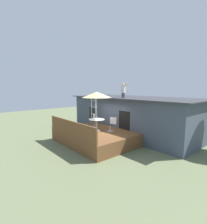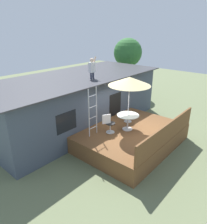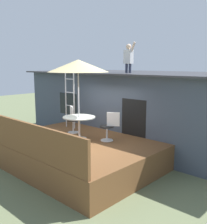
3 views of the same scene
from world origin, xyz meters
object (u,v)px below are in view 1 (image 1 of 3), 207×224
step_ladder (94,111)px  patio_umbrella (97,95)px  person_figure (123,89)px  patio_chair_left (94,121)px  patio_table (97,122)px  patio_chair_right (111,124)px

step_ladder → patio_umbrella: bearing=-30.3°
patio_umbrella → person_figure: 2.41m
step_ladder → person_figure: 2.71m
person_figure → patio_chair_left: person_figure is taller
patio_table → patio_umbrella: 1.76m
patio_umbrella → patio_chair_left: bearing=152.1°
patio_chair_left → patio_chair_right: (1.66, 0.09, 0.00)m
patio_chair_right → patio_chair_left: bearing=-30.6°
patio_table → step_ladder: step_ladder is taller
step_ladder → patio_chair_right: (2.28, -0.32, -0.64)m
person_figure → patio_chair_right: 2.97m
patio_table → step_ladder: bearing=149.7°
person_figure → step_ladder: bearing=-136.3°
step_ladder → patio_chair_left: size_ratio=2.39×
patio_umbrella → patio_chair_left: 2.12m
patio_umbrella → step_ladder: bearing=149.7°
patio_table → patio_chair_left: 0.97m
patio_chair_left → patio_table: bearing=0.0°
patio_table → patio_chair_right: (0.81, 0.54, -0.13)m
person_figure → patio_table: bearing=-92.8°
step_ladder → person_figure: (1.59, 1.52, 1.59)m
patio_umbrella → step_ladder: 2.12m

